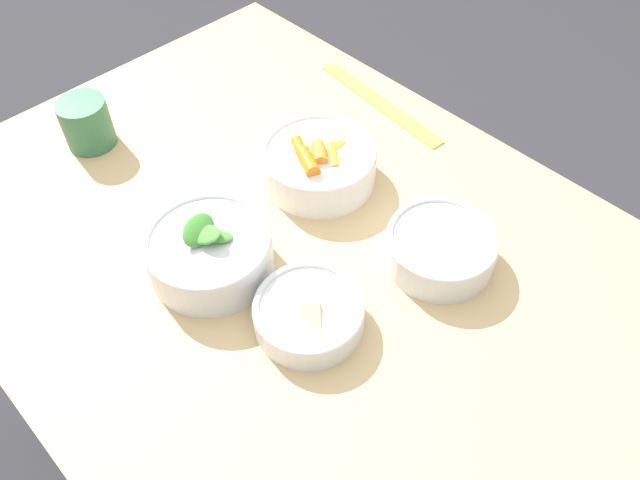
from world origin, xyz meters
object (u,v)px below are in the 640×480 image
ruler (380,103)px  bowl_carrots (319,163)px  bowl_greens (210,251)px  bowl_cookies (309,313)px  cup (86,123)px  bowl_beans_hotdog (440,249)px

ruler → bowl_carrots: bearing=-74.1°
bowl_greens → bowl_cookies: bearing=11.2°
bowl_greens → cup: 0.35m
bowl_greens → ruler: (-0.08, 0.45, -0.03)m
bowl_carrots → bowl_cookies: size_ratio=1.24×
bowl_carrots → bowl_greens: bowl_greens is taller
bowl_carrots → bowl_beans_hotdog: 0.24m
bowl_cookies → ruler: (-0.25, 0.41, -0.02)m
bowl_beans_hotdog → ruler: size_ratio=0.52×
bowl_cookies → cup: size_ratio=1.77×
bowl_greens → ruler: bearing=100.8°
bowl_beans_hotdog → cup: (-0.57, -0.22, 0.02)m
bowl_beans_hotdog → cup: size_ratio=1.88×
bowl_carrots → ruler: 0.22m
bowl_carrots → bowl_beans_hotdog: bearing=1.2°
ruler → cup: 0.50m
bowl_carrots → ruler: bowl_carrots is taller
cup → ruler: bearing=57.7°
bowl_carrots → bowl_beans_hotdog: size_ratio=1.16×
ruler → cup: bearing=-122.3°
bowl_carrots → bowl_cookies: bowl_carrots is taller
bowl_greens → bowl_beans_hotdog: (0.21, 0.24, -0.01)m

